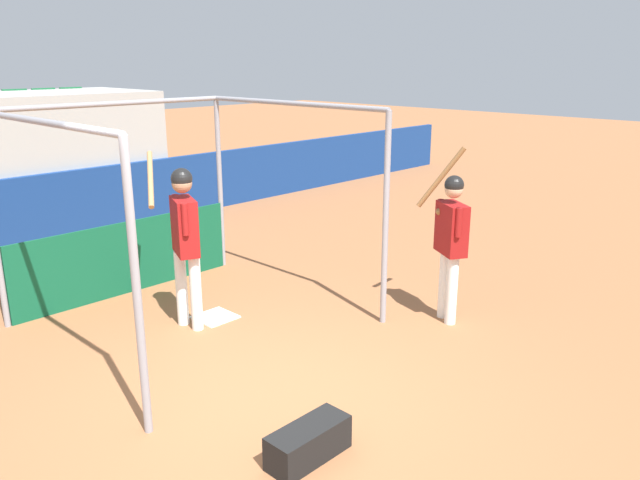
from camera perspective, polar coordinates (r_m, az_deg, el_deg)
name	(u,v)px	position (r m, az deg, el deg)	size (l,w,h in m)	color
ground_plane	(272,399)	(5.89, -4.43, -14.32)	(60.00, 60.00, 0.00)	#935B38
batting_cage	(150,220)	(7.86, -15.31, 1.82)	(3.20, 3.12, 2.49)	gray
home_plate	(215,317)	(7.64, -9.56, -6.96)	(0.44, 0.44, 0.02)	white
player_batter	(184,232)	(7.09, -12.32, 0.71)	(0.58, 0.95, 1.98)	white
player_waiting	(451,235)	(7.29, 11.86, 0.48)	(0.58, 0.79, 2.02)	white
equipment_bag	(308,442)	(5.06, -1.06, -18.02)	(0.70, 0.28, 0.28)	black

